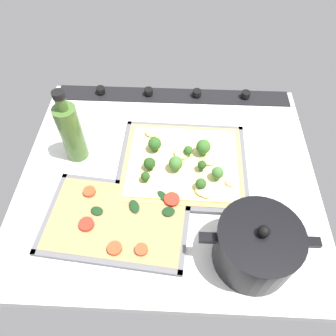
{
  "coord_description": "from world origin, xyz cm",
  "views": [
    {
      "loc": [
        -2.22,
        50.96,
        69.31
      ],
      "look_at": [
        0.06,
        0.63,
        3.07
      ],
      "focal_mm": 34.34,
      "sensor_mm": 36.0,
      "label": 1
    }
  ],
  "objects_px": {
    "baking_tray_front": "(183,165)",
    "baking_tray_back": "(117,221)",
    "veggie_pizza_back": "(118,219)",
    "broccoli_pizza": "(183,162)",
    "cooking_pot": "(256,246)",
    "oil_bottle": "(71,132)"
  },
  "relations": [
    {
      "from": "cooking_pot",
      "to": "oil_bottle",
      "type": "height_order",
      "value": "oil_bottle"
    },
    {
      "from": "baking_tray_front",
      "to": "oil_bottle",
      "type": "height_order",
      "value": "oil_bottle"
    },
    {
      "from": "baking_tray_front",
      "to": "veggie_pizza_back",
      "type": "bearing_deg",
      "value": 49.54
    },
    {
      "from": "baking_tray_front",
      "to": "veggie_pizza_back",
      "type": "relative_size",
      "value": 1.04
    },
    {
      "from": "baking_tray_back",
      "to": "cooking_pot",
      "type": "bearing_deg",
      "value": 166.42
    },
    {
      "from": "baking_tray_back",
      "to": "oil_bottle",
      "type": "height_order",
      "value": "oil_bottle"
    },
    {
      "from": "veggie_pizza_back",
      "to": "broccoli_pizza",
      "type": "bearing_deg",
      "value": -130.89
    },
    {
      "from": "baking_tray_back",
      "to": "cooking_pot",
      "type": "relative_size",
      "value": 1.48
    },
    {
      "from": "baking_tray_front",
      "to": "baking_tray_back",
      "type": "relative_size",
      "value": 0.96
    },
    {
      "from": "broccoli_pizza",
      "to": "baking_tray_back",
      "type": "bearing_deg",
      "value": 48.64
    },
    {
      "from": "veggie_pizza_back",
      "to": "cooking_pot",
      "type": "xyz_separation_m",
      "value": [
        -0.31,
        0.08,
        0.05
      ]
    },
    {
      "from": "baking_tray_back",
      "to": "veggie_pizza_back",
      "type": "distance_m",
      "value": 0.01
    },
    {
      "from": "baking_tray_back",
      "to": "cooking_pot",
      "type": "distance_m",
      "value": 0.32
    },
    {
      "from": "broccoli_pizza",
      "to": "oil_bottle",
      "type": "relative_size",
      "value": 1.47
    },
    {
      "from": "baking_tray_back",
      "to": "cooking_pot",
      "type": "xyz_separation_m",
      "value": [
        -0.31,
        0.07,
        0.06
      ]
    },
    {
      "from": "baking_tray_front",
      "to": "cooking_pot",
      "type": "bearing_deg",
      "value": 121.6
    },
    {
      "from": "baking_tray_front",
      "to": "veggie_pizza_back",
      "type": "xyz_separation_m",
      "value": [
        0.15,
        0.18,
        0.01
      ]
    },
    {
      "from": "veggie_pizza_back",
      "to": "oil_bottle",
      "type": "distance_m",
      "value": 0.26
    },
    {
      "from": "baking_tray_front",
      "to": "baking_tray_back",
      "type": "xyz_separation_m",
      "value": [
        0.15,
        0.18,
        0.0
      ]
    },
    {
      "from": "baking_tray_back",
      "to": "oil_bottle",
      "type": "bearing_deg",
      "value": -56.13
    },
    {
      "from": "broccoli_pizza",
      "to": "veggie_pizza_back",
      "type": "bearing_deg",
      "value": 49.11
    },
    {
      "from": "broccoli_pizza",
      "to": "veggie_pizza_back",
      "type": "distance_m",
      "value": 0.23
    }
  ]
}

